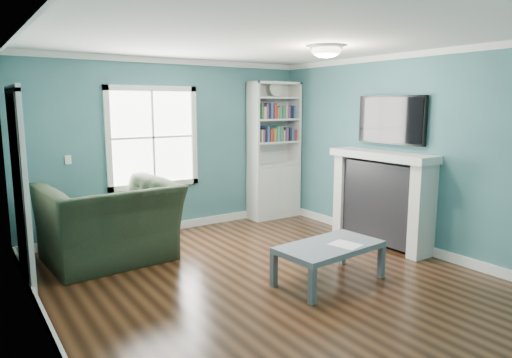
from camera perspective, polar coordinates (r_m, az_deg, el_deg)
floor at (r=5.20m, az=1.31°, el=-12.50°), size 5.00×5.00×0.00m
room_walls at (r=4.84m, az=1.38°, el=5.16°), size 5.00×5.00×5.00m
trim at (r=4.88m, az=1.36°, el=1.11°), size 4.50×5.00×2.60m
window at (r=6.91m, az=-12.74°, el=5.09°), size 1.40×0.06×1.50m
bookshelf at (r=7.79m, az=2.24°, el=1.88°), size 0.90×0.35×2.31m
fireplace at (r=6.52m, az=15.41°, el=-2.49°), size 0.44×1.58×1.30m
tv at (r=6.48m, az=16.54°, el=7.11°), size 0.06×1.10×0.65m
door at (r=5.44m, az=-27.47°, el=-0.83°), size 0.12×0.98×2.17m
ceiling_fixture at (r=5.50m, az=8.77°, el=15.65°), size 0.38×0.38×0.15m
light_switch at (r=6.60m, az=-22.43°, el=2.24°), size 0.08×0.01×0.12m
recliner at (r=5.89m, az=-17.89°, el=-3.63°), size 1.57×1.08×1.32m
coffee_table at (r=5.10m, az=9.15°, el=-8.65°), size 1.22×0.73×0.43m
paper_sheet at (r=5.09m, az=11.10°, el=-8.06°), size 0.32×0.37×0.00m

